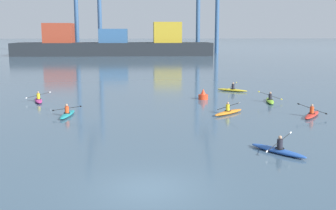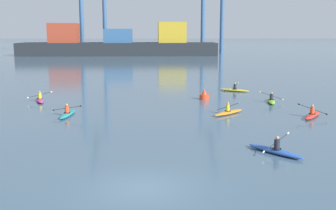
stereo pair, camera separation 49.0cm
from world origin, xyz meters
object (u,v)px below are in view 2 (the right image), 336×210
kayak_teal (67,114)px  container_barge (119,44)px  kayak_orange (228,112)px  kayak_blue (275,150)px  channel_buoy (204,96)px  kayak_magenta (40,99)px  kayak_red (312,115)px  kayak_lime (271,101)px  kayak_yellow (234,90)px

kayak_teal → container_barge: bearing=91.4°
kayak_orange → kayak_blue: bearing=-87.5°
kayak_teal → kayak_blue: kayak_blue is taller
channel_buoy → kayak_teal: (-11.31, -7.36, -0.19)m
container_barge → kayak_magenta: container_barge is taller
kayak_red → kayak_lime: kayak_lime is taller
channel_buoy → kayak_orange: kayak_orange is taller
kayak_orange → kayak_lime: size_ratio=0.84×
kayak_teal → kayak_blue: 16.44m
container_barge → kayak_lime: bearing=-76.3°
kayak_magenta → kayak_orange: bearing=-22.9°
channel_buoy → kayak_teal: channel_buoy is taller
kayak_orange → container_barge: bearing=99.7°
container_barge → kayak_yellow: container_barge is taller
channel_buoy → kayak_magenta: channel_buoy is taller
kayak_teal → kayak_orange: (12.23, 0.12, -0.00)m
channel_buoy → kayak_lime: 6.11m
kayak_yellow → kayak_blue: bearing=-96.2°
kayak_teal → kayak_magenta: (-3.79, 6.88, 0.00)m
kayak_red → kayak_yellow: size_ratio=0.99×
kayak_magenta → kayak_teal: bearing=-61.2°
kayak_red → kayak_blue: bearing=-121.1°
kayak_blue → kayak_red: (5.56, 9.21, 0.00)m
kayak_red → kayak_magenta: kayak_red is taller
kayak_blue → kayak_orange: kayak_orange is taller
container_barge → channel_buoy: (13.34, -76.27, -2.55)m
kayak_red → kayak_yellow: 14.13m
kayak_red → kayak_orange: size_ratio=1.07×
kayak_blue → kayak_magenta: 23.92m
container_barge → kayak_red: container_barge is taller
kayak_blue → kayak_yellow: (2.50, 23.00, 0.00)m
container_barge → kayak_orange: bearing=-80.3°
kayak_teal → kayak_red: bearing=-3.9°
kayak_magenta → kayak_yellow: 19.80m
kayak_blue → kayak_orange: 10.60m
kayak_orange → kayak_magenta: 17.38m
container_barge → channel_buoy: container_barge is taller
container_barge → kayak_orange: size_ratio=18.17×
kayak_blue → kayak_yellow: size_ratio=0.99×
kayak_magenta → kayak_blue: bearing=-46.5°
channel_buoy → kayak_red: size_ratio=0.32×
kayak_teal → kayak_red: 18.29m
kayak_magenta → kayak_lime: (20.88, -1.52, 0.00)m
container_barge → channel_buoy: size_ratio=52.81×
container_barge → kayak_teal: 83.70m
kayak_teal → kayak_red: (18.24, -1.26, -0.00)m
kayak_orange → kayak_yellow: size_ratio=0.92×
kayak_magenta → kayak_yellow: (18.97, 5.65, 0.00)m
kayak_orange → kayak_teal: bearing=-179.4°
container_barge → kayak_orange: 84.76m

